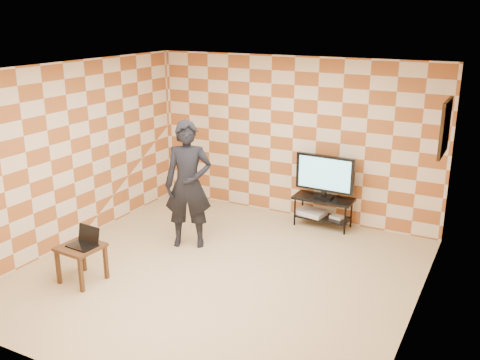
% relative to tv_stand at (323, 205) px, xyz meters
% --- Properties ---
extents(floor, '(5.00, 5.00, 0.00)m').
position_rel_tv_stand_xyz_m(floor, '(-0.68, -2.22, -0.37)').
color(floor, tan).
rests_on(floor, ground).
extents(wall_back, '(5.00, 0.02, 2.70)m').
position_rel_tv_stand_xyz_m(wall_back, '(-0.68, 0.28, 0.98)').
color(wall_back, beige).
rests_on(wall_back, ground).
extents(wall_front, '(5.00, 0.02, 2.70)m').
position_rel_tv_stand_xyz_m(wall_front, '(-0.68, -4.72, 0.98)').
color(wall_front, beige).
rests_on(wall_front, ground).
extents(wall_left, '(0.02, 5.00, 2.70)m').
position_rel_tv_stand_xyz_m(wall_left, '(-3.18, -2.22, 0.98)').
color(wall_left, beige).
rests_on(wall_left, ground).
extents(wall_right, '(0.02, 5.00, 2.70)m').
position_rel_tv_stand_xyz_m(wall_right, '(1.82, -2.22, 0.98)').
color(wall_right, beige).
rests_on(wall_right, ground).
extents(ceiling, '(5.00, 5.00, 0.02)m').
position_rel_tv_stand_xyz_m(ceiling, '(-0.68, -2.22, 2.33)').
color(ceiling, white).
rests_on(ceiling, wall_back).
extents(wall_art, '(0.04, 0.72, 0.72)m').
position_rel_tv_stand_xyz_m(wall_art, '(1.79, -0.67, 1.58)').
color(wall_art, black).
rests_on(wall_art, wall_right).
extents(tv_stand, '(0.96, 0.43, 0.50)m').
position_rel_tv_stand_xyz_m(tv_stand, '(0.00, 0.00, 0.00)').
color(tv_stand, black).
rests_on(tv_stand, floor).
extents(tv, '(0.97, 0.19, 0.70)m').
position_rel_tv_stand_xyz_m(tv, '(0.00, -0.00, 0.52)').
color(tv, black).
rests_on(tv, tv_stand).
extents(dvd_player, '(0.50, 0.40, 0.08)m').
position_rel_tv_stand_xyz_m(dvd_player, '(-0.20, -0.01, -0.15)').
color(dvd_player, silver).
rests_on(dvd_player, tv_stand).
extents(game_console, '(0.23, 0.19, 0.05)m').
position_rel_tv_stand_xyz_m(game_console, '(0.23, 0.02, -0.17)').
color(game_console, silver).
rests_on(game_console, tv_stand).
extents(side_table, '(0.54, 0.54, 0.50)m').
position_rel_tv_stand_xyz_m(side_table, '(-2.15, -3.23, 0.05)').
color(side_table, '#341E14').
rests_on(side_table, floor).
extents(laptop, '(0.38, 0.31, 0.24)m').
position_rel_tv_stand_xyz_m(laptop, '(-2.11, -3.19, 0.19)').
color(laptop, black).
rests_on(laptop, side_table).
extents(person, '(0.82, 0.71, 1.90)m').
position_rel_tv_stand_xyz_m(person, '(-1.54, -1.61, 0.58)').
color(person, black).
rests_on(person, floor).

